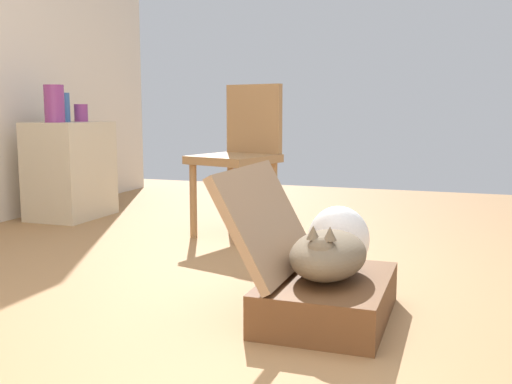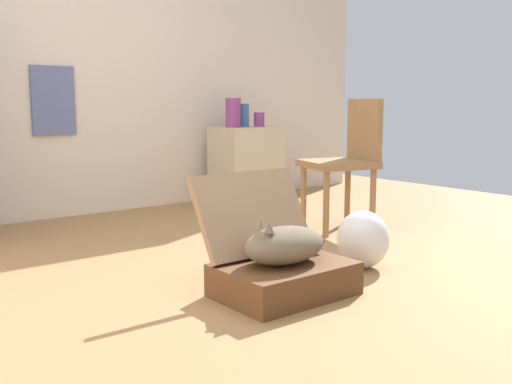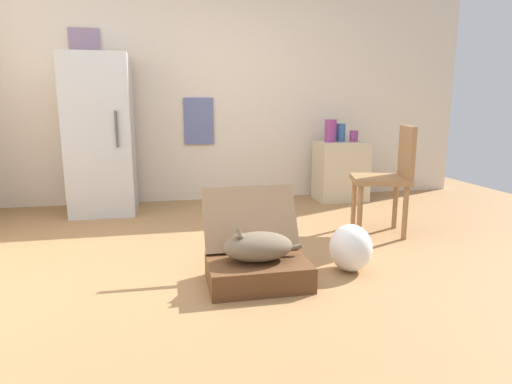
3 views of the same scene
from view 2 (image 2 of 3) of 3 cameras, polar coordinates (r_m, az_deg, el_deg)
name	(u,v)px [view 2 (image 2 of 3)]	position (r m, az deg, el deg)	size (l,w,h in m)	color
ground_plane	(227,279)	(3.20, -2.74, -8.27)	(7.68, 7.68, 0.00)	#9E7247
wall_back	(60,54)	(5.08, -18.27, 12.42)	(6.40, 0.15, 2.60)	beige
suitcase_base	(284,279)	(2.92, 2.73, -8.32)	(0.63, 0.45, 0.16)	brown
suitcase_lid	(253,213)	(3.03, -0.33, -2.07)	(0.63, 0.45, 0.04)	#9B7756
cat	(284,245)	(2.87, 2.65, -5.05)	(0.52, 0.28, 0.22)	brown
plastic_bag_white	(363,239)	(3.41, 10.18, -4.47)	(0.29, 0.30, 0.33)	white
side_table	(246,165)	(5.50, -0.93, 2.61)	(0.58, 0.43, 0.70)	beige
vase_tall	(233,113)	(5.38, -2.20, 7.58)	(0.14, 0.14, 0.26)	#8C387A
vase_short	(259,119)	(5.55, 0.30, 6.95)	(0.10, 0.10, 0.13)	#8C387A
vase_round	(243,115)	(5.50, -1.24, 7.35)	(0.11, 0.11, 0.21)	#38609E
chair	(347,158)	(4.36, 8.70, 3.23)	(0.57, 0.55, 0.95)	olive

